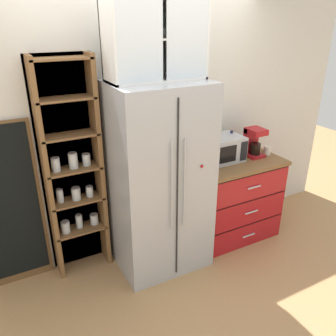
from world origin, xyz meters
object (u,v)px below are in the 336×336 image
object	(u,v)px
bottle_clear	(231,147)
refrigerator	(159,179)
coffee_maker	(253,142)
chalkboard_menu	(6,208)
bottle_cobalt	(231,145)
microwave	(221,149)
mug_cream	(267,150)

from	to	relation	value
bottle_clear	refrigerator	bearing A→B (deg)	-172.47
coffee_maker	chalkboard_menu	distance (m)	2.50
coffee_maker	bottle_cobalt	xyz separation A→B (m)	(-0.23, 0.09, -0.03)
microwave	bottle_clear	bearing A→B (deg)	12.21
bottle_clear	microwave	bearing A→B (deg)	-167.79
refrigerator	bottle_clear	bearing A→B (deg)	7.53
refrigerator	chalkboard_menu	size ratio (longest dim) A/B	1.17
mug_cream	bottle_cobalt	size ratio (longest dim) A/B	0.39
bottle_cobalt	microwave	bearing A→B (deg)	-163.06
refrigerator	bottle_cobalt	xyz separation A→B (m)	(0.93, 0.14, 0.13)
coffee_maker	bottle_clear	distance (m)	0.25
coffee_maker	refrigerator	bearing A→B (deg)	-177.74
refrigerator	bottle_clear	world-z (taller)	refrigerator
mug_cream	chalkboard_menu	bearing A→B (deg)	172.66
refrigerator	microwave	bearing A→B (deg)	6.53
refrigerator	mug_cream	bearing A→B (deg)	-0.33
refrigerator	microwave	world-z (taller)	refrigerator
coffee_maker	mug_cream	world-z (taller)	coffee_maker
coffee_maker	bottle_cobalt	bearing A→B (deg)	158.28
bottle_cobalt	chalkboard_menu	bearing A→B (deg)	175.03
coffee_maker	bottle_cobalt	distance (m)	0.25
bottle_cobalt	chalkboard_menu	world-z (taller)	chalkboard_menu
microwave	coffee_maker	distance (m)	0.39
bottle_cobalt	chalkboard_menu	distance (m)	2.26
microwave	bottle_cobalt	xyz separation A→B (m)	(0.16, 0.05, -0.00)
microwave	mug_cream	world-z (taller)	microwave
coffee_maker	mug_cream	size ratio (longest dim) A/B	2.73
refrigerator	bottle_clear	size ratio (longest dim) A/B	7.19
bottle_clear	chalkboard_menu	size ratio (longest dim) A/B	0.16
chalkboard_menu	bottle_cobalt	bearing A→B (deg)	-4.97
refrigerator	coffee_maker	bearing A→B (deg)	2.26
bottle_cobalt	refrigerator	bearing A→B (deg)	-171.60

